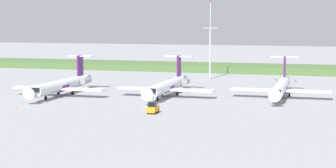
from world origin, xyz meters
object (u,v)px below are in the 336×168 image
regional_jet_third (281,87)px  regional_jet_nearest (62,85)px  baggage_tug (153,108)px  regional_jet_second (168,86)px  safety_cone_front_marker (16,107)px  antenna_mast (210,47)px

regional_jet_third → regional_jet_nearest: bearing=-167.9°
regional_jet_nearest → baggage_tug: 34.19m
regional_jet_second → safety_cone_front_marker: 35.75m
regional_jet_second → baggage_tug: (3.95, -24.16, -1.53)m
baggage_tug → safety_cone_front_marker: baggage_tug is taller
baggage_tug → regional_jet_nearest: bearing=147.0°
regional_jet_second → safety_cone_front_marker: (-24.99, -25.46, -2.26)m
regional_jet_second → antenna_mast: antenna_mast is taller
regional_jet_nearest → baggage_tug: size_ratio=9.69×
antenna_mast → regional_jet_nearest: bearing=-120.0°
safety_cone_front_marker → regional_jet_nearest: bearing=89.1°
regional_jet_third → baggage_tug: 36.81m
regional_jet_third → antenna_mast: (-24.07, 35.13, 7.34)m
regional_jet_third → baggage_tug: bearing=-126.7°
regional_jet_third → baggage_tug: size_ratio=9.69×
regional_jet_second → baggage_tug: size_ratio=9.69×
regional_jet_nearest → baggage_tug: regional_jet_nearest is taller
regional_jet_nearest → regional_jet_second: 25.30m
regional_jet_second → regional_jet_third: bearing=11.6°
regional_jet_second → regional_jet_third: 26.47m
antenna_mast → baggage_tug: bearing=-88.1°
regional_jet_second → antenna_mast: (1.85, 40.47, 7.34)m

